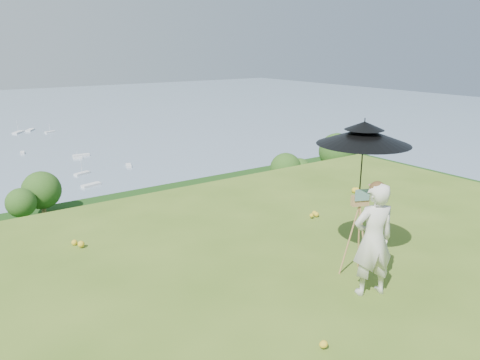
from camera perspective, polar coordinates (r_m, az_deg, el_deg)
ground at (r=6.69m, az=19.85°, el=-15.88°), size 14.00×14.00×0.00m
slope_trees at (r=42.60m, az=-25.27°, el=-11.26°), size 110.00×50.00×6.00m
wildflowers at (r=6.78m, az=18.14°, el=-14.66°), size 10.00×10.50×0.12m
painter at (r=6.82m, az=15.93°, el=-7.00°), size 0.71×0.58×1.66m
field_easel at (r=7.40m, az=14.16°, el=-6.14°), size 0.69×0.69×1.39m
sun_umbrella at (r=7.10m, az=14.63°, el=2.17°), size 1.76×1.76×1.29m
painter_cap at (r=6.57m, az=16.45°, el=-0.67°), size 0.28×0.31×0.10m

